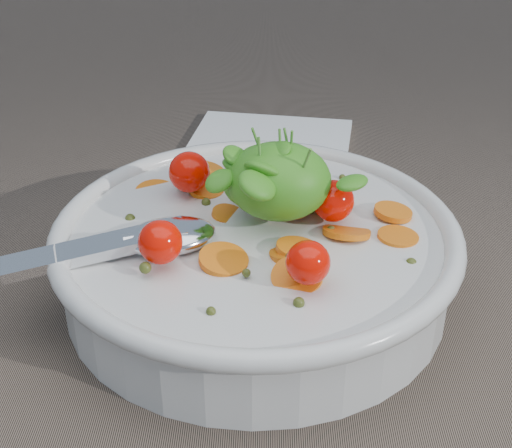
{
  "coord_description": "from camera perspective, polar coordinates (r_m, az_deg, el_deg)",
  "views": [
    {
      "loc": [
        0.03,
        -0.41,
        0.3
      ],
      "look_at": [
        0.02,
        -0.0,
        0.06
      ],
      "focal_mm": 50.0,
      "sensor_mm": 36.0,
      "label": 1
    }
  ],
  "objects": [
    {
      "name": "ground",
      "position": [
        0.51,
        -2.52,
        -5.23
      ],
      "size": [
        6.0,
        6.0,
        0.0
      ],
      "primitive_type": "plane",
      "color": "#716051",
      "rests_on": "ground"
    },
    {
      "name": "bowl",
      "position": [
        0.49,
        0.0,
        -2.26
      ],
      "size": [
        0.3,
        0.28,
        0.12
      ],
      "color": "silver",
      "rests_on": "ground"
    },
    {
      "name": "napkin",
      "position": [
        0.72,
        1.07,
        6.43
      ],
      "size": [
        0.18,
        0.16,
        0.01
      ],
      "primitive_type": "cube",
      "rotation": [
        0.0,
        0.0,
        -0.15
      ],
      "color": "white",
      "rests_on": "ground"
    }
  ]
}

